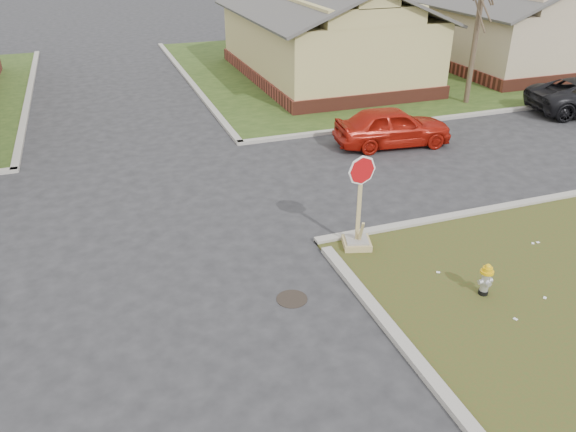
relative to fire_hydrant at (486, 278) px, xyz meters
name	(u,v)px	position (x,y,z in m)	size (l,w,h in m)	color
ground	(180,307)	(-5.94, 1.72, -0.45)	(120.00, 120.00, 0.00)	#232426
verge_far_right	(501,54)	(16.06, 19.72, -0.42)	(37.00, 19.00, 0.05)	#293F16
curbs	(148,203)	(-5.94, 6.72, -0.45)	(80.00, 40.00, 0.12)	#A09B91
manhole	(292,299)	(-3.74, 1.22, -0.44)	(0.64, 0.64, 0.01)	black
side_house_yellow	(323,32)	(4.06, 18.22, 1.74)	(7.60, 11.60, 4.70)	brown
side_house_tan	(496,21)	(14.06, 18.22, 1.74)	(7.60, 11.60, 4.70)	brown
tree_mid_right	(473,52)	(8.06, 11.92, 1.70)	(0.22, 0.22, 4.20)	#3B2E22
fire_hydrant	(486,278)	(0.00, 0.00, 0.00)	(0.27, 0.27, 0.72)	black
stop_sign	(358,228)	(-1.60, 2.62, 0.10)	(0.65, 0.64, 2.30)	tan
red_sedan	(393,126)	(2.56, 8.48, 0.23)	(1.59, 3.96, 1.35)	#A9170C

